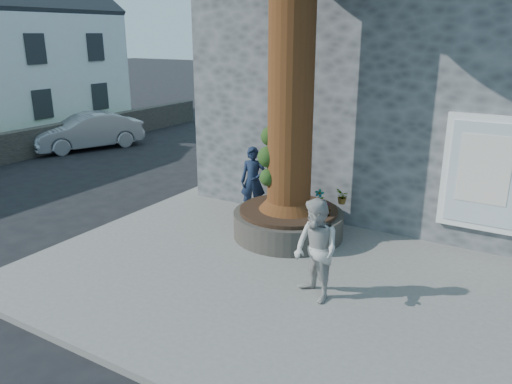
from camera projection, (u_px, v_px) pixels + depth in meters
The scene contains 14 objects.
ground at pixel (201, 268), 9.37m from camera, with size 120.00×120.00×0.00m, color black.
pavement at pixel (296, 263), 9.43m from camera, with size 9.00×8.00×0.12m, color slate.
yellow_line at pixel (122, 221), 11.68m from camera, with size 0.10×30.00×0.01m, color yellow.
stone_shop at pixel (440, 75), 13.05m from camera, with size 10.30×8.30×6.30m.
planter at pixel (288, 222), 10.48m from camera, with size 2.30×2.30×0.60m.
cottage_far at pixel (15, 43), 22.85m from camera, with size 7.30×7.40×8.75m.
man at pixel (253, 181), 11.57m from camera, with size 0.59×0.39×1.61m, color #131F36.
woman at pixel (316, 251), 7.82m from camera, with size 0.81×0.63×1.67m, color #ADABA5.
shopping_bag at pixel (255, 211), 11.57m from camera, with size 0.20×0.12×0.28m, color white.
car_silver at pixel (87, 131), 18.82m from camera, with size 1.41×4.04×1.33m, color #919398.
plant_a at pixel (319, 198), 10.40m from camera, with size 0.21×0.14×0.39m, color gray.
plant_b at pixel (281, 184), 11.33m from camera, with size 0.22×0.22×0.41m, color gray.
plant_c at pixel (327, 209), 9.94m from camera, with size 0.16×0.16×0.29m, color gray.
plant_d at pixel (342, 197), 10.62m from camera, with size 0.30×0.26×0.33m, color gray.
Camera 1 is at (5.27, -6.74, 4.21)m, focal length 35.00 mm.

